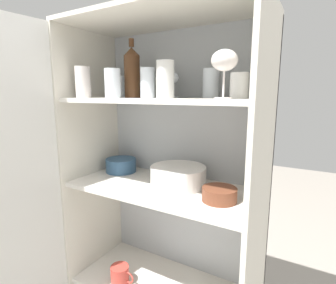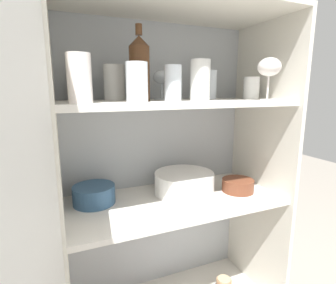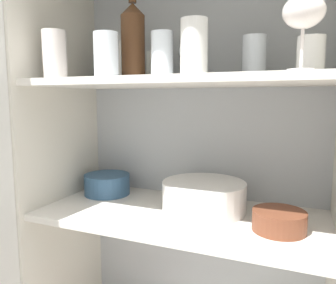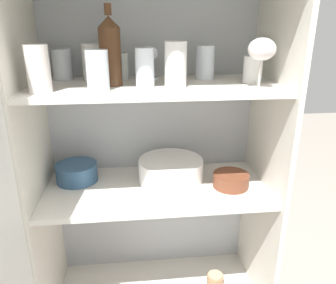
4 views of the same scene
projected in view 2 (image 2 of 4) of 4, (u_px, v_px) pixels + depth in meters
The scene contains 21 objects.
cupboard_back_panel at pixel (158, 192), 1.26m from camera, with size 0.88×0.02×1.53m, color #B2B7BC.
cupboard_side_left at pixel (63, 230), 0.92m from camera, with size 0.02×0.42×1.53m, color silver.
cupboard_side_right at pixel (258, 193), 1.24m from camera, with size 0.02×0.42×1.53m, color silver.
cupboard_top_panel at pixel (176, 6), 0.93m from camera, with size 0.88×0.42×0.02m, color silver.
shelf_board_middle at pixel (175, 201), 1.07m from camera, with size 0.84×0.39×0.02m, color silver.
shelf_board_upper at pixel (176, 103), 1.00m from camera, with size 0.84×0.39×0.02m, color silver.
tumbler_glass_0 at pixel (79, 79), 0.75m from camera, with size 0.07×0.07×0.14m.
tumbler_glass_1 at pixel (200, 80), 0.94m from camera, with size 0.07×0.07×0.14m.
tumbler_glass_2 at pixel (173, 83), 0.92m from camera, with size 0.06×0.06×0.12m.
tumbler_glass_3 at pixel (114, 83), 0.98m from camera, with size 0.08×0.08×0.13m.
tumbler_glass_4 at pixel (81, 86), 0.97m from camera, with size 0.07×0.07×0.11m.
tumbler_glass_5 at pixel (251, 88), 1.10m from camera, with size 0.07×0.07×0.09m.
tumbler_glass_6 at pixel (209, 85), 1.13m from camera, with size 0.07×0.07×0.12m.
tumbler_glass_7 at pixel (136, 88), 1.03m from camera, with size 0.07×0.07×0.10m.
tumbler_glass_8 at pixel (137, 82), 0.82m from camera, with size 0.07×0.07×0.12m.
wine_glass_0 at pixel (162, 79), 1.07m from camera, with size 0.07×0.07×0.12m.
wine_glass_1 at pixel (269, 68), 0.97m from camera, with size 0.09×0.09×0.16m.
wine_bottle at pixel (139, 68), 0.90m from camera, with size 0.07×0.07×0.26m.
plate_stack_white at pixel (184, 183), 1.13m from camera, with size 0.25×0.25×0.09m.
mixing_bowl_large at pixel (94, 194), 1.02m from camera, with size 0.16×0.16×0.07m.
serving_bowl_small at pixel (238, 185), 1.14m from camera, with size 0.14×0.14×0.05m.
Camera 2 is at (-0.42, -0.72, 1.25)m, focal length 28.00 mm.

